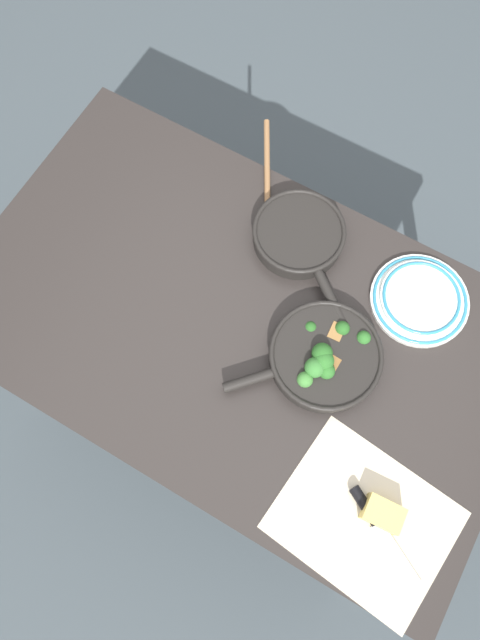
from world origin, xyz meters
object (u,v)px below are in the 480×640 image
Objects in this scene: grater_knife at (375,521)px; cheese_block at (383,514)px; skillet_broccoli at (324,357)px; dinner_plate_stack at (420,299)px; skillet_eggs at (299,236)px; wooden_spoon at (267,199)px.

cheese_block reaches higher than grater_knife.
dinner_plate_stack is at bearing -166.28° from skillet_broccoli.
skillet_eggs is 0.14m from wooden_spoon.
skillet_eggs is 0.95× the size of wooden_spoon.
wooden_spoon is at bearing -168.33° from skillet_eggs.
skillet_broccoli is 0.91× the size of wooden_spoon.
dinner_plate_stack is at bearing 53.05° from wooden_spoon.
wooden_spoon is 0.45m from dinner_plate_stack.
wooden_spoon is at bearing -43.30° from cheese_block.
skillet_eggs reaches higher than dinner_plate_stack.
cheese_block is (-0.01, -0.02, 0.02)m from grater_knife.
skillet_broccoli is 0.96× the size of skillet_eggs.
skillet_eggs is 1.58× the size of grater_knife.
grater_knife is at bearing -10.29° from skillet_eggs.
grater_knife is (-0.57, 0.56, 0.00)m from wooden_spoon.
skillet_broccoli is 1.34× the size of dinner_plate_stack.
skillet_eggs is 3.97× the size of cheese_block.
wooden_spoon is 1.48× the size of dinner_plate_stack.
cheese_block is 0.50m from dinner_plate_stack.
skillet_broccoli is at bearing -42.54° from cheese_block.
skillet_eggs is 0.33m from dinner_plate_stack.
dinner_plate_stack is (0.12, -0.51, 0.00)m from grater_knife.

